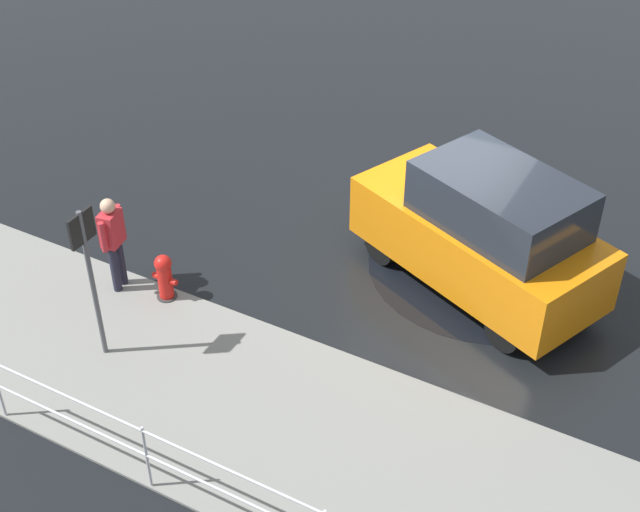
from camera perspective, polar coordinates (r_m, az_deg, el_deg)
name	(u,v)px	position (r m, az deg, el deg)	size (l,w,h in m)	color
ground_plane	(426,259)	(14.36, 6.81, -0.16)	(60.00, 60.00, 0.00)	black
kerb_strip	(295,432)	(11.53, -1.62, -11.19)	(24.00, 3.20, 0.04)	slate
moving_hatchback	(483,231)	(13.32, 10.42, 1.58)	(4.25, 3.08, 2.06)	orange
fire_hydrant	(165,278)	(13.42, -9.91, -1.39)	(0.42, 0.31, 0.80)	red
pedestrian	(113,237)	(13.44, -13.11, 1.17)	(0.30, 0.56, 1.62)	#B2262D
sign_post	(89,264)	(11.93, -14.59, -0.52)	(0.07, 0.44, 2.40)	#4C4C51
puddle_patch	(485,266)	(14.33, 10.51, -0.64)	(3.69, 3.69, 0.01)	black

